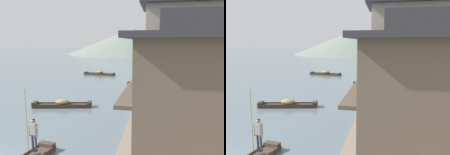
# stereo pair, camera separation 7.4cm
# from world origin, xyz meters

# --- Properties ---
(riverbank_right) EXTENTS (18.00, 110.00, 0.55)m
(riverbank_right) POSITION_xyz_m (15.37, 30.00, 0.28)
(riverbank_right) COLOR slate
(riverbank_right) RESTS_ON ground
(boatman_person) EXTENTS (0.57, 0.29, 3.04)m
(boatman_person) POSITION_xyz_m (2.39, 1.59, 1.41)
(boatman_person) COLOR black
(boatman_person) RESTS_ON boat_foreground_poled
(boat_moored_nearest) EXTENTS (5.18, 2.00, 0.72)m
(boat_moored_nearest) POSITION_xyz_m (0.11, 10.30, 0.24)
(boat_moored_nearest) COLOR #33281E
(boat_moored_nearest) RESTS_ON ground
(boat_moored_second) EXTENTS (5.55, 1.83, 0.79)m
(boat_moored_second) POSITION_xyz_m (-1.62, 30.17, 0.27)
(boat_moored_second) COLOR #33281E
(boat_moored_second) RESTS_ON ground
(boat_moored_third) EXTENTS (1.49, 4.34, 0.68)m
(boat_moored_third) POSITION_xyz_m (5.03, 19.80, 0.24)
(boat_moored_third) COLOR #33281E
(boat_moored_third) RESTS_ON ground
(boat_moored_far) EXTENTS (1.84, 4.57, 0.69)m
(boat_moored_far) POSITION_xyz_m (4.30, 42.74, 0.24)
(boat_moored_far) COLOR brown
(boat_moored_far) RESTS_ON ground
(house_waterfront_nearest) EXTENTS (5.76, 8.09, 6.14)m
(house_waterfront_nearest) POSITION_xyz_m (9.53, 3.92, 3.55)
(house_waterfront_nearest) COLOR brown
(house_waterfront_nearest) RESTS_ON riverbank_right
(house_waterfront_second) EXTENTS (6.31, 5.43, 8.74)m
(house_waterfront_second) POSITION_xyz_m (9.80, 11.28, 4.87)
(house_waterfront_second) COLOR gray
(house_waterfront_second) RESTS_ON riverbank_right
(house_waterfront_tall) EXTENTS (6.10, 6.72, 6.14)m
(house_waterfront_tall) POSITION_xyz_m (9.70, 17.82, 3.56)
(house_waterfront_tall) COLOR #7F705B
(house_waterfront_tall) RESTS_ON riverbank_right
(mooring_post_dock_near) EXTENTS (0.20, 0.20, 0.97)m
(mooring_post_dock_near) POSITION_xyz_m (6.72, 6.49, 1.04)
(mooring_post_dock_near) COLOR #473828
(mooring_post_dock_near) RESTS_ON riverbank_right
(mooring_post_dock_mid) EXTENTS (0.20, 0.20, 0.72)m
(mooring_post_dock_mid) POSITION_xyz_m (6.72, 14.27, 0.91)
(mooring_post_dock_mid) COLOR #473828
(mooring_post_dock_mid) RESTS_ON riverbank_right
(hill_far_west) EXTENTS (62.43, 62.43, 12.06)m
(hill_far_west) POSITION_xyz_m (-3.26, 103.01, 6.03)
(hill_far_west) COLOR slate
(hill_far_west) RESTS_ON ground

